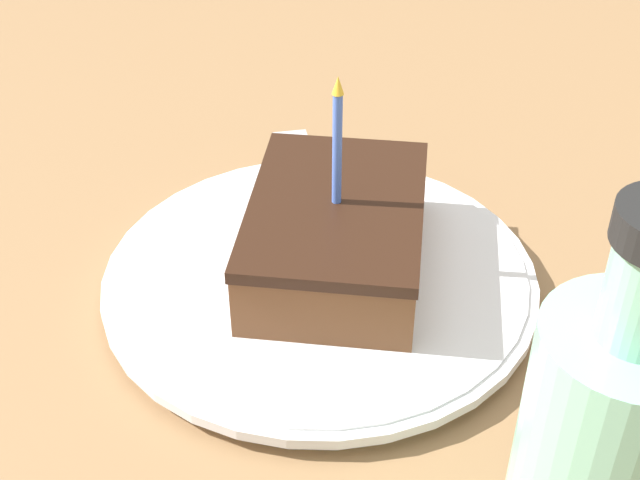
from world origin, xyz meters
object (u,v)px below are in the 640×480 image
plate (320,280)px  cake_slice (337,229)px  fork (305,185)px  bottle (602,455)px

plate → cake_slice: cake_slice is taller
plate → fork: 0.09m
bottle → cake_slice: bearing=-56.4°
plate → bottle: 0.22m
cake_slice → bottle: (-0.12, 0.18, 0.04)m
cake_slice → bottle: 0.22m
plate → cake_slice: (-0.01, -0.01, 0.03)m
plate → fork: (0.02, -0.08, 0.01)m
plate → bottle: bottle is taller
cake_slice → fork: (0.03, -0.07, -0.02)m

